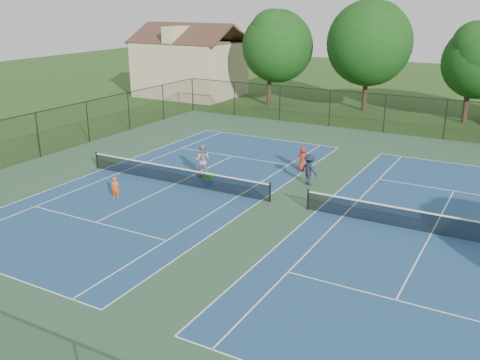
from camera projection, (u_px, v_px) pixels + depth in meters
The scene contains 15 objects.
ground at pixel (288, 206), 27.12m from camera, with size 140.00×140.00×0.00m, color #234716.
court_pad at pixel (288, 206), 27.12m from camera, with size 36.00×36.00×0.01m, color #32593E.
tennis_court_left at pixel (176, 182), 30.33m from camera, with size 12.00×23.83×1.07m.
tennis_court_right at pixel (432, 232), 23.85m from camera, with size 12.00×23.83×1.07m.
perimeter_fence at pixel (289, 176), 26.61m from camera, with size 36.08×36.08×3.02m.
tree_back_a at pixel (270, 42), 51.03m from camera, with size 6.80×6.80×9.15m.
tree_back_b at pixel (369, 38), 48.34m from camera, with size 7.60×7.60×10.03m.
tree_back_c at pixel (472, 57), 43.70m from camera, with size 6.00×6.00×8.40m.
clapboard_house at pixel (190, 66), 57.43m from camera, with size 10.80×8.10×7.65m.
child_player at pixel (115, 188), 27.91m from camera, with size 0.43×0.28×1.17m, color #F65410.
instructor at pixel (202, 160), 31.32m from camera, with size 0.95×0.74×1.96m, color gray.
bystander_b at pixel (309, 170), 29.93m from camera, with size 1.14×0.66×1.77m, color #181E36.
bystander_c at pixel (303, 159), 32.44m from camera, with size 0.74×0.48×1.52m, color maroon.
ball_crate at pixel (208, 182), 30.10m from camera, with size 0.35×0.33×0.31m, color navy.
ball_hopper at pixel (208, 176), 29.98m from camera, with size 0.33×0.28×0.41m, color green.
Camera 1 is at (10.21, -23.24, 9.94)m, focal length 40.00 mm.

